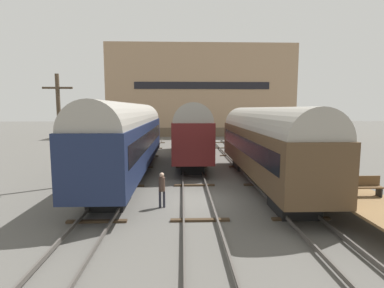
% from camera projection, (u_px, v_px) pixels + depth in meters
% --- Properties ---
extents(ground_plane, '(200.00, 200.00, 0.00)m').
position_uv_depth(ground_plane, '(197.00, 200.00, 16.12)').
color(ground_plane, '#56544F').
extents(track_left, '(2.60, 60.00, 0.26)m').
position_uv_depth(track_left, '(113.00, 199.00, 15.94)').
color(track_left, '#4C4742').
rests_on(track_left, ground).
extents(track_middle, '(2.60, 60.00, 0.26)m').
position_uv_depth(track_middle, '(197.00, 198.00, 16.10)').
color(track_middle, '#4C4742').
rests_on(track_middle, ground).
extents(track_right, '(2.60, 60.00, 0.26)m').
position_uv_depth(track_right, '(279.00, 197.00, 16.25)').
color(track_right, '#4C4742').
rests_on(track_right, ground).
extents(train_car_navy, '(2.92, 18.78, 5.31)m').
position_uv_depth(train_car_navy, '(129.00, 135.00, 21.06)').
color(train_car_navy, black).
rests_on(train_car_navy, ground).
extents(train_car_maroon, '(3.02, 17.14, 5.34)m').
position_uv_depth(train_car_maroon, '(190.00, 128.00, 28.58)').
color(train_car_maroon, black).
rests_on(train_car_maroon, ground).
extents(train_car_brown, '(2.86, 16.02, 5.00)m').
position_uv_depth(train_car_brown, '(264.00, 141.00, 19.13)').
color(train_car_brown, black).
rests_on(train_car_brown, ground).
extents(station_platform, '(2.61, 13.46, 1.00)m').
position_uv_depth(station_platform, '(331.00, 184.00, 15.89)').
color(station_platform, brown).
rests_on(station_platform, ground).
extents(bench, '(1.40, 0.40, 0.91)m').
position_uv_depth(bench, '(366.00, 185.00, 13.41)').
color(bench, brown).
rests_on(bench, station_platform).
extents(person_worker, '(0.32, 0.32, 1.77)m').
position_uv_depth(person_worker, '(162.00, 187.00, 14.83)').
color(person_worker, '#282833').
rests_on(person_worker, ground).
extents(utility_pole, '(1.80, 0.24, 7.00)m').
position_uv_depth(utility_pole, '(60.00, 129.00, 18.41)').
color(utility_pole, '#473828').
rests_on(utility_pole, ground).
extents(warehouse_building, '(33.08, 10.77, 16.04)m').
position_uv_depth(warehouse_building, '(200.00, 92.00, 56.55)').
color(warehouse_building, brown).
rests_on(warehouse_building, ground).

